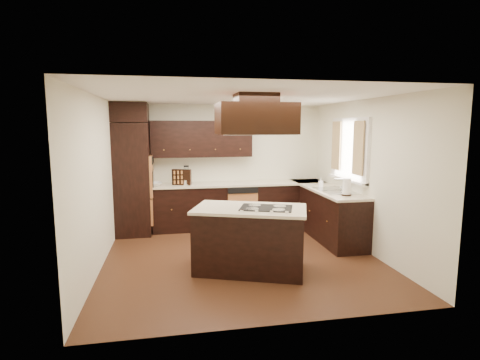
# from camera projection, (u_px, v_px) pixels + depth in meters

# --- Properties ---
(floor) EXTENTS (4.20, 4.20, 0.02)m
(floor) POSITION_uv_depth(u_px,v_px,m) (241.00, 257.00, 5.95)
(floor) COLOR #59321B
(floor) RESTS_ON ground
(ceiling) EXTENTS (4.20, 4.20, 0.02)m
(ceiling) POSITION_uv_depth(u_px,v_px,m) (241.00, 96.00, 5.59)
(ceiling) COLOR white
(ceiling) RESTS_ON ground
(wall_back) EXTENTS (4.20, 0.02, 2.50)m
(wall_back) POSITION_uv_depth(u_px,v_px,m) (222.00, 165.00, 7.83)
(wall_back) COLOR silver
(wall_back) RESTS_ON ground
(wall_front) EXTENTS (4.20, 0.02, 2.50)m
(wall_front) POSITION_uv_depth(u_px,v_px,m) (280.00, 208.00, 3.72)
(wall_front) COLOR silver
(wall_front) RESTS_ON ground
(wall_left) EXTENTS (0.02, 4.20, 2.50)m
(wall_left) POSITION_uv_depth(u_px,v_px,m) (97.00, 183.00, 5.39)
(wall_left) COLOR silver
(wall_left) RESTS_ON ground
(wall_right) EXTENTS (0.02, 4.20, 2.50)m
(wall_right) POSITION_uv_depth(u_px,v_px,m) (366.00, 176.00, 6.16)
(wall_right) COLOR silver
(wall_right) RESTS_ON ground
(oven_column) EXTENTS (0.65, 0.75, 2.12)m
(oven_column) POSITION_uv_depth(u_px,v_px,m) (133.00, 179.00, 7.13)
(oven_column) COLOR black
(oven_column) RESTS_ON floor
(wall_oven_face) EXTENTS (0.05, 0.62, 0.78)m
(wall_oven_face) POSITION_uv_depth(u_px,v_px,m) (152.00, 176.00, 7.19)
(wall_oven_face) COLOR #C87E43
(wall_oven_face) RESTS_ON oven_column
(base_cabinets_back) EXTENTS (2.93, 0.60, 0.88)m
(base_cabinets_back) POSITION_uv_depth(u_px,v_px,m) (226.00, 206.00, 7.64)
(base_cabinets_back) COLOR black
(base_cabinets_back) RESTS_ON floor
(base_cabinets_right) EXTENTS (0.60, 2.40, 0.88)m
(base_cabinets_right) POSITION_uv_depth(u_px,v_px,m) (325.00, 212.00, 7.09)
(base_cabinets_right) COLOR black
(base_cabinets_right) RESTS_ON floor
(countertop_back) EXTENTS (2.93, 0.63, 0.04)m
(countertop_back) POSITION_uv_depth(u_px,v_px,m) (226.00, 184.00, 7.57)
(countertop_back) COLOR beige
(countertop_back) RESTS_ON base_cabinets_back
(countertop_right) EXTENTS (0.63, 2.40, 0.04)m
(countertop_right) POSITION_uv_depth(u_px,v_px,m) (325.00, 189.00, 7.02)
(countertop_right) COLOR beige
(countertop_right) RESTS_ON base_cabinets_right
(upper_cabinets) EXTENTS (2.00, 0.34, 0.72)m
(upper_cabinets) POSITION_uv_depth(u_px,v_px,m) (202.00, 139.00, 7.49)
(upper_cabinets) COLOR black
(upper_cabinets) RESTS_ON wall_back
(dishwasher_front) EXTENTS (0.60, 0.05, 0.72)m
(dishwasher_front) POSITION_uv_depth(u_px,v_px,m) (243.00, 211.00, 7.42)
(dishwasher_front) COLOR #C87E43
(dishwasher_front) RESTS_ON floor
(window_frame) EXTENTS (0.06, 1.32, 1.12)m
(window_frame) POSITION_uv_depth(u_px,v_px,m) (350.00, 150.00, 6.63)
(window_frame) COLOR white
(window_frame) RESTS_ON wall_right
(window_pane) EXTENTS (0.00, 1.20, 1.00)m
(window_pane) POSITION_uv_depth(u_px,v_px,m) (351.00, 150.00, 6.64)
(window_pane) COLOR white
(window_pane) RESTS_ON wall_right
(curtain_left) EXTENTS (0.02, 0.34, 0.90)m
(curtain_left) POSITION_uv_depth(u_px,v_px,m) (358.00, 148.00, 6.20)
(curtain_left) COLOR beige
(curtain_left) RESTS_ON wall_right
(curtain_right) EXTENTS (0.02, 0.34, 0.90)m
(curtain_right) POSITION_uv_depth(u_px,v_px,m) (336.00, 146.00, 7.02)
(curtain_right) COLOR beige
(curtain_right) RESTS_ON wall_right
(sink_rim) EXTENTS (0.52, 0.84, 0.01)m
(sink_rim) POSITION_uv_depth(u_px,v_px,m) (334.00, 190.00, 6.68)
(sink_rim) COLOR silver
(sink_rim) RESTS_ON countertop_right
(island) EXTENTS (1.70, 1.30, 0.88)m
(island) POSITION_uv_depth(u_px,v_px,m) (250.00, 240.00, 5.35)
(island) COLOR black
(island) RESTS_ON floor
(island_top) EXTENTS (1.77, 1.37, 0.04)m
(island_top) POSITION_uv_depth(u_px,v_px,m) (250.00, 209.00, 5.28)
(island_top) COLOR beige
(island_top) RESTS_ON island
(cooktop) EXTENTS (0.83, 0.69, 0.01)m
(cooktop) POSITION_uv_depth(u_px,v_px,m) (266.00, 208.00, 5.24)
(cooktop) COLOR black
(cooktop) RESTS_ON island_top
(range_hood) EXTENTS (1.05, 0.72, 0.42)m
(range_hood) POSITION_uv_depth(u_px,v_px,m) (255.00, 119.00, 5.13)
(range_hood) COLOR black
(range_hood) RESTS_ON ceiling
(hood_duct) EXTENTS (0.55, 0.50, 0.13)m
(hood_duct) POSITION_uv_depth(u_px,v_px,m) (256.00, 98.00, 5.09)
(hood_duct) COLOR black
(hood_duct) RESTS_ON ceiling
(blender_base) EXTENTS (0.15, 0.15, 0.10)m
(blender_base) POSITION_uv_depth(u_px,v_px,m) (187.00, 182.00, 7.33)
(blender_base) COLOR silver
(blender_base) RESTS_ON countertop_back
(blender_pitcher) EXTENTS (0.13, 0.13, 0.26)m
(blender_pitcher) POSITION_uv_depth(u_px,v_px,m) (186.00, 173.00, 7.31)
(blender_pitcher) COLOR silver
(blender_pitcher) RESTS_ON blender_base
(spice_rack) EXTENTS (0.38, 0.22, 0.31)m
(spice_rack) POSITION_uv_depth(u_px,v_px,m) (182.00, 177.00, 7.32)
(spice_rack) COLOR black
(spice_rack) RESTS_ON countertop_back
(mixing_bowl) EXTENTS (0.35, 0.35, 0.07)m
(mixing_bowl) POSITION_uv_depth(u_px,v_px,m) (155.00, 184.00, 7.22)
(mixing_bowl) COLOR white
(mixing_bowl) RESTS_ON countertop_back
(soap_bottle) EXTENTS (0.10, 0.10, 0.17)m
(soap_bottle) POSITION_uv_depth(u_px,v_px,m) (321.00, 183.00, 7.06)
(soap_bottle) COLOR white
(soap_bottle) RESTS_ON countertop_right
(paper_towel) EXTENTS (0.17, 0.17, 0.29)m
(paper_towel) POSITION_uv_depth(u_px,v_px,m) (347.00, 187.00, 6.18)
(paper_towel) COLOR white
(paper_towel) RESTS_ON countertop_right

